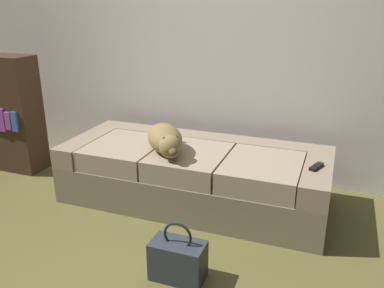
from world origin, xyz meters
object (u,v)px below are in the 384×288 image
(dog_tan, at_px, (166,139))
(handbag, at_px, (178,260))
(bookshelf, at_px, (11,114))
(couch, at_px, (194,175))
(tv_remote, at_px, (316,167))

(dog_tan, height_order, handbag, dog_tan)
(dog_tan, xyz_separation_m, bookshelf, (-1.71, 0.20, -0.02))
(handbag, distance_m, bookshelf, 2.39)
(bookshelf, bearing_deg, dog_tan, -6.83)
(couch, relative_size, dog_tan, 3.81)
(tv_remote, xyz_separation_m, handbag, (-0.69, -0.88, -0.35))
(tv_remote, distance_m, bookshelf, 2.82)
(dog_tan, bearing_deg, tv_remote, 4.43)
(handbag, relative_size, bookshelf, 0.34)
(couch, relative_size, bookshelf, 1.92)
(dog_tan, relative_size, handbag, 1.46)
(couch, bearing_deg, bookshelf, 178.84)
(dog_tan, xyz_separation_m, handbag, (0.42, -0.80, -0.44))
(couch, distance_m, dog_tan, 0.41)
(couch, distance_m, bookshelf, 1.91)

